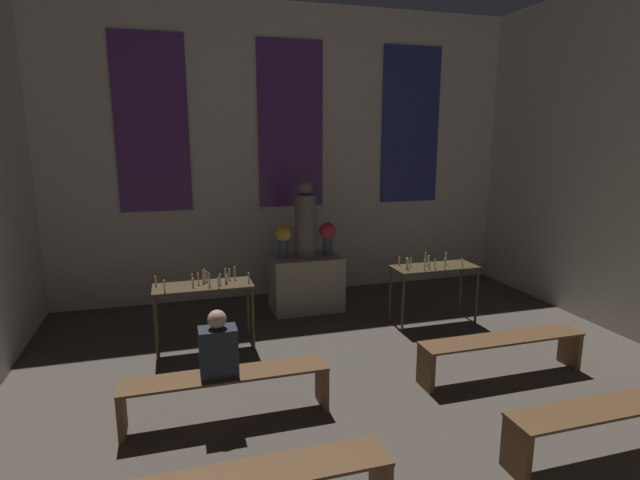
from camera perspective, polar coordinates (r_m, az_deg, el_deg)
The scene contains 11 objects.
wall_back at distance 8.69m, azimuth -3.45°, elevation 9.93°, with size 8.18×0.16×4.89m.
altar at distance 8.05m, azimuth -1.63°, elevation -4.91°, with size 1.11×0.71×0.88m.
statue at distance 7.82m, azimuth -1.67°, elevation 2.07°, with size 0.33×0.33×1.21m.
flower_vase_left at distance 7.78m, azimuth -4.23°, elevation 0.30°, with size 0.26×0.26×0.53m.
flower_vase_right at distance 7.96m, azimuth 0.86°, elevation 0.60°, with size 0.26×0.26×0.53m.
candle_rack_left at distance 6.64m, azimuth -13.14°, elevation -5.94°, with size 1.26×0.50×1.07m.
candle_rack_right at distance 7.56m, azimuth 12.85°, elevation -3.76°, with size 1.26×0.50×1.07m.
pew_third_right at distance 5.24m, azimuth 30.44°, elevation -17.18°, with size 2.01×0.36×0.48m.
pew_back_left at distance 5.17m, azimuth -10.60°, elevation -16.10°, with size 2.01×0.36×0.48m.
pew_back_right at distance 6.25m, azimuth 20.07°, elevation -11.53°, with size 2.01×0.36×0.48m.
person_seated at distance 4.98m, azimuth -11.55°, elevation -11.97°, with size 0.36×0.24×0.66m.
Camera 1 is at (-1.97, 1.59, 2.75)m, focal length 28.00 mm.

